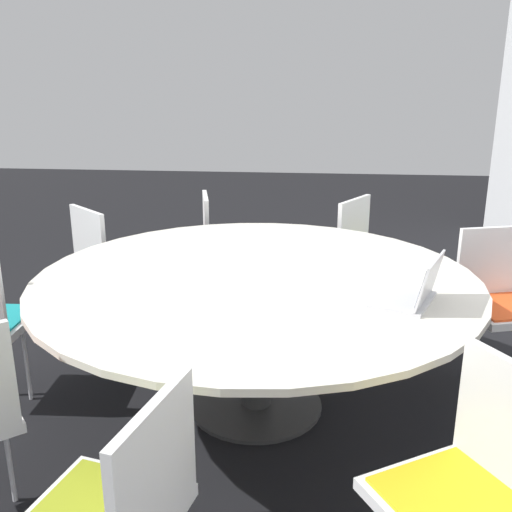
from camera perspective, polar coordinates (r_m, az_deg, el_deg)
ground_plane at (r=3.11m, az=0.00°, el=-14.73°), size 16.00×16.00×0.00m
conference_table at (r=2.83m, az=0.00°, el=-3.71°), size 2.17×2.17×0.73m
chair_1 at (r=3.44m, az=23.35°, el=-3.43°), size 0.52×0.54×0.86m
chair_2 at (r=4.04m, az=11.23°, el=0.60°), size 0.59×0.59×0.86m
chair_3 at (r=4.18m, az=-3.22°, el=1.48°), size 0.52×0.51×0.86m
chair_4 at (r=3.93m, az=-14.56°, el=-0.10°), size 0.61×0.61×0.86m
chair_7 at (r=1.76m, az=-13.70°, el=-23.17°), size 0.52×0.51×0.86m
chair_8 at (r=1.91m, az=21.15°, el=-20.25°), size 0.59×0.59×0.86m
laptop at (r=2.53m, az=15.50°, el=-3.47°), size 0.38×0.34×0.21m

